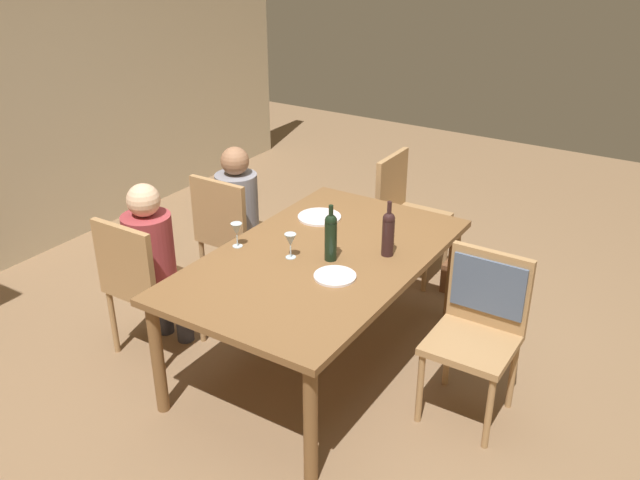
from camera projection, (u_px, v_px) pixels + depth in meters
The scene contains 16 objects.
ground_plane at pixel (320, 359), 4.21m from camera, with size 10.00×10.00×0.00m, color #846647.
rear_room_partition at pixel (1, 88), 4.94m from camera, with size 6.40×0.12×2.70m, color beige.
dining_table at pixel (320, 266), 3.92m from camera, with size 1.86×1.12×0.72m.
chair_far_left at pixel (142, 278), 4.04m from camera, with size 0.44×0.44×0.92m.
chair_far_right at pixel (231, 228), 4.68m from camera, with size 0.44×0.44×0.92m.
chair_near at pixel (482, 312), 3.59m from camera, with size 0.46×0.44×0.92m.
chair_right_end at pixel (404, 207), 5.01m from camera, with size 0.44×0.44×0.92m.
person_woman_host at pixel (153, 255), 4.08m from camera, with size 0.34×0.29×1.11m.
person_man_bearded at pixel (240, 209), 4.72m from camera, with size 0.33×0.29×1.10m.
wine_bottle_tall_green at pixel (331, 236), 3.78m from camera, with size 0.07×0.07×0.33m.
wine_bottle_dark_red at pixel (388, 232), 3.84m from camera, with size 0.07×0.07×0.33m.
wine_glass_near_left at pixel (290, 241), 3.82m from camera, with size 0.07×0.07×0.15m.
wine_glass_centre at pixel (237, 230), 3.95m from camera, with size 0.07×0.07×0.15m.
dinner_plate_host at pixel (319, 217), 4.37m from camera, with size 0.28×0.28×0.01m, color white.
dinner_plate_guest_left at pixel (335, 276), 3.66m from camera, with size 0.23×0.23×0.01m, color white.
handbag at pixel (455, 273), 4.99m from camera, with size 0.28×0.12×0.22m, color brown.
Camera 1 is at (-2.93, -1.85, 2.50)m, focal length 38.00 mm.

